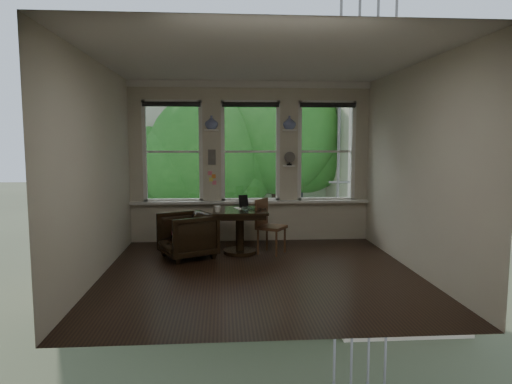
{
  "coord_description": "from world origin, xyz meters",
  "views": [
    {
      "loc": [
        -0.52,
        -6.38,
        1.89
      ],
      "look_at": [
        0.01,
        0.9,
        1.08
      ],
      "focal_mm": 32.0,
      "sensor_mm": 36.0,
      "label": 1
    }
  ],
  "objects": [
    {
      "name": "laptop",
      "position": [
        -0.05,
        1.15,
        0.76
      ],
      "size": [
        0.36,
        0.27,
        0.03
      ],
      "primitive_type": "imported",
      "rotation": [
        0.0,
        0.0,
        -0.19
      ],
      "color": "black",
      "rests_on": "table"
    },
    {
      "name": "intercom",
      "position": [
        -0.72,
        2.18,
        1.6
      ],
      "size": [
        0.14,
        0.06,
        0.28
      ],
      "primitive_type": "cube",
      "color": "#59544F",
      "rests_on": "ground"
    },
    {
      "name": "wall_front",
      "position": [
        0.0,
        -2.25,
        1.5
      ],
      "size": [
        4.5,
        0.0,
        4.5
      ],
      "primitive_type": "plane",
      "rotation": [
        -1.57,
        0.0,
        0.0
      ],
      "color": "beige",
      "rests_on": "ground"
    },
    {
      "name": "papers",
      "position": [
        -0.2,
        1.36,
        0.75
      ],
      "size": [
        0.3,
        0.35,
        0.0
      ],
      "primitive_type": "cube",
      "rotation": [
        0.0,
        0.0,
        0.31
      ],
      "color": "silver",
      "rests_on": "table"
    },
    {
      "name": "wall_right",
      "position": [
        2.25,
        0.0,
        1.5
      ],
      "size": [
        0.0,
        4.5,
        4.5
      ],
      "primitive_type": "plane",
      "rotation": [
        1.57,
        0.0,
        -1.57
      ],
      "color": "beige",
      "rests_on": "ground"
    },
    {
      "name": "window_center",
      "position": [
        0.0,
        2.25,
        1.7
      ],
      "size": [
        1.1,
        0.12,
        1.9
      ],
      "primitive_type": null,
      "color": "white",
      "rests_on": "ground"
    },
    {
      "name": "shelf_right",
      "position": [
        0.72,
        2.15,
        2.1
      ],
      "size": [
        0.26,
        0.16,
        0.03
      ],
      "primitive_type": "cube",
      "color": "white",
      "rests_on": "ground"
    },
    {
      "name": "wall_left",
      "position": [
        -2.25,
        0.0,
        1.5
      ],
      "size": [
        0.0,
        4.5,
        4.5
      ],
      "primitive_type": "plane",
      "rotation": [
        1.57,
        0.0,
        1.57
      ],
      "color": "beige",
      "rests_on": "ground"
    },
    {
      "name": "drinking_glass",
      "position": [
        -0.17,
        0.88,
        0.8
      ],
      "size": [
        0.16,
        0.16,
        0.1
      ],
      "primitive_type": "imported",
      "rotation": [
        0.0,
        0.0,
        -0.3
      ],
      "color": "white",
      "rests_on": "table"
    },
    {
      "name": "sticky_notes",
      "position": [
        -0.72,
        2.19,
        1.25
      ],
      "size": [
        0.16,
        0.01,
        0.24
      ],
      "primitive_type": null,
      "color": "pink",
      "rests_on": "ground"
    },
    {
      "name": "ground",
      "position": [
        0.0,
        0.0,
        0.0
      ],
      "size": [
        4.5,
        4.5,
        0.0
      ],
      "primitive_type": "plane",
      "color": "black",
      "rests_on": "ground"
    },
    {
      "name": "window_right",
      "position": [
        1.45,
        2.25,
        1.7
      ],
      "size": [
        1.1,
        0.12,
        1.9
      ],
      "primitive_type": null,
      "color": "white",
      "rests_on": "ground"
    },
    {
      "name": "vase_left",
      "position": [
        -0.72,
        2.15,
        2.24
      ],
      "size": [
        0.24,
        0.24,
        0.25
      ],
      "primitive_type": "imported",
      "color": "silver",
      "rests_on": "shelf_left"
    },
    {
      "name": "window_left",
      "position": [
        -1.45,
        2.25,
        1.7
      ],
      "size": [
        1.1,
        0.12,
        1.9
      ],
      "primitive_type": null,
      "color": "white",
      "rests_on": "ground"
    },
    {
      "name": "side_chair_right",
      "position": [
        0.29,
        1.15,
        0.46
      ],
      "size": [
        0.58,
        0.58,
        0.92
      ],
      "primitive_type": null,
      "rotation": [
        0.0,
        0.0,
        1.02
      ],
      "color": "#4E2F1C",
      "rests_on": "ground"
    },
    {
      "name": "tablet",
      "position": [
        -0.17,
        1.43,
        0.86
      ],
      "size": [
        0.18,
        0.12,
        0.22
      ],
      "primitive_type": "cube",
      "rotation": [
        -0.26,
        0.0,
        0.32
      ],
      "color": "black",
      "rests_on": "table"
    },
    {
      "name": "ceiling",
      "position": [
        0.0,
        0.0,
        3.0
      ],
      "size": [
        4.5,
        4.5,
        0.0
      ],
      "primitive_type": "plane",
      "rotation": [
        3.14,
        0.0,
        0.0
      ],
      "color": "silver",
      "rests_on": "ground"
    },
    {
      "name": "desk_fan",
      "position": [
        0.72,
        2.13,
        1.53
      ],
      "size": [
        0.2,
        0.2,
        0.24
      ],
      "primitive_type": null,
      "color": "#59544F",
      "rests_on": "ground"
    },
    {
      "name": "armchair_left",
      "position": [
        -1.11,
        0.98,
        0.37
      ],
      "size": [
        1.08,
        1.07,
        0.74
      ],
      "primitive_type": "imported",
      "rotation": [
        0.0,
        0.0,
        -1.1
      ],
      "color": "black",
      "rests_on": "ground"
    },
    {
      "name": "vase_right",
      "position": [
        0.72,
        2.15,
        2.24
      ],
      "size": [
        0.24,
        0.24,
        0.25
      ],
      "primitive_type": "imported",
      "color": "silver",
      "rests_on": "shelf_right"
    },
    {
      "name": "mug",
      "position": [
        -0.61,
        0.95,
        0.8
      ],
      "size": [
        0.13,
        0.13,
        0.1
      ],
      "primitive_type": "imported",
      "rotation": [
        0.0,
        0.0,
        -0.14
      ],
      "color": "white",
      "rests_on": "table"
    },
    {
      "name": "cushion_red",
      "position": [
        -1.11,
        0.98,
        0.45
      ],
      "size": [
        0.45,
        0.45,
        0.06
      ],
      "primitive_type": "cube",
      "color": "maroon",
      "rests_on": "armchair_left"
    },
    {
      "name": "shelf_left",
      "position": [
        -0.72,
        2.15,
        2.1
      ],
      "size": [
        0.26,
        0.16,
        0.03
      ],
      "primitive_type": "cube",
      "color": "white",
      "rests_on": "ground"
    },
    {
      "name": "table",
      "position": [
        -0.24,
        1.2,
        0.38
      ],
      "size": [
        0.9,
        0.9,
        0.75
      ],
      "primitive_type": null,
      "color": "black",
      "rests_on": "ground"
    },
    {
      "name": "wall_back",
      "position": [
        0.0,
        2.25,
        1.5
      ],
      "size": [
        4.5,
        0.0,
        4.5
      ],
      "primitive_type": "plane",
      "rotation": [
        1.57,
        0.0,
        0.0
      ],
      "color": "beige",
      "rests_on": "ground"
    }
  ]
}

